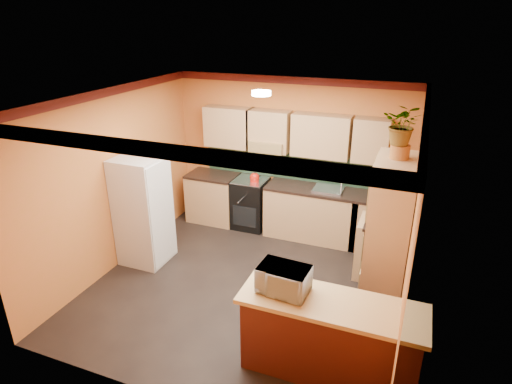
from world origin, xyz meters
The scene contains 15 objects.
room_shell centered at (0.02, 0.28, 2.09)m, with size 4.24×4.24×2.72m.
base_cabinets_back centered at (-0.02, 1.80, 0.44)m, with size 3.65×0.60×0.88m, color tan.
countertop_back centered at (-0.02, 1.80, 0.90)m, with size 3.65×0.62×0.04m, color black.
stove centered at (-0.65, 1.80, 0.46)m, with size 0.58×0.58×0.91m, color black.
kettle centered at (-0.55, 1.75, 1.00)m, with size 0.17×0.17×0.18m, color red, non-canonical shape.
sink centered at (0.75, 1.80, 0.94)m, with size 0.48×0.40×0.03m, color silver.
base_cabinets_right centered at (1.80, 0.98, 0.44)m, with size 0.60×0.80×0.88m, color tan.
countertop_right centered at (1.80, 0.98, 0.90)m, with size 0.62×0.80×0.04m, color black.
fridge centered at (-1.75, 0.13, 0.85)m, with size 0.68×0.66×1.70m, color silver.
pantry centered at (1.85, 0.12, 1.05)m, with size 0.48×0.90×2.10m, color tan.
fern_pot centered at (1.85, 0.17, 2.18)m, with size 0.22×0.22×0.16m, color #955424.
fern centered at (1.85, 0.17, 2.49)m, with size 0.42×0.37×0.47m, color tan.
breakfast_bar centered at (1.44, -1.17, 0.44)m, with size 1.80×0.55×0.88m, color #4D1112.
bar_top centered at (1.44, -1.17, 0.91)m, with size 1.90×0.65×0.05m, color tan.
microwave centered at (0.92, -1.17, 1.08)m, with size 0.52×0.35×0.29m, color silver.
Camera 1 is at (2.01, -4.78, 3.62)m, focal length 30.00 mm.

